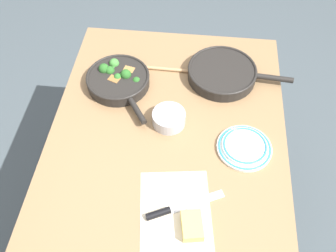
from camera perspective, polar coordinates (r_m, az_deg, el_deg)
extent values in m
plane|color=#424C51|center=(2.16, 0.00, -12.85)|extent=(14.00, 14.00, 0.00)
cube|color=olive|center=(1.50, 0.00, -0.81)|extent=(1.18, 0.93, 0.03)
cylinder|color=#BCBCC1|center=(2.15, 12.32, 3.48)|extent=(0.05, 0.05, 0.74)
cylinder|color=#BCBCC1|center=(2.19, -9.19, 5.20)|extent=(0.05, 0.05, 0.74)
cylinder|color=black|center=(1.64, -7.59, 6.91)|extent=(0.27, 0.27, 0.05)
torus|color=black|center=(1.62, -7.68, 7.49)|extent=(0.27, 0.27, 0.01)
cylinder|color=black|center=(1.50, -4.72, 2.34)|extent=(0.13, 0.09, 0.02)
cylinder|color=#205218|center=(1.67, -8.74, 7.68)|extent=(0.01, 0.01, 0.02)
sphere|color=#286023|center=(1.65, -8.85, 8.32)|extent=(0.04, 0.04, 0.04)
cylinder|color=#357027|center=(1.70, -8.09, 8.76)|extent=(0.02, 0.02, 0.02)
sphere|color=#428438|center=(1.68, -8.20, 9.43)|extent=(0.04, 0.04, 0.04)
cylinder|color=#205218|center=(1.62, -4.80, 6.37)|extent=(0.01, 0.01, 0.02)
sphere|color=#286023|center=(1.61, -4.85, 6.89)|extent=(0.03, 0.03, 0.03)
cylinder|color=#357027|center=(1.65, -6.84, 7.17)|extent=(0.01, 0.01, 0.02)
sphere|color=#428438|center=(1.64, -6.90, 7.63)|extent=(0.03, 0.03, 0.03)
cylinder|color=#205218|center=(1.68, -9.60, 7.88)|extent=(0.02, 0.02, 0.03)
sphere|color=#286023|center=(1.66, -9.73, 8.59)|extent=(0.05, 0.05, 0.05)
cylinder|color=#245B1C|center=(1.64, -7.58, 6.80)|extent=(0.01, 0.01, 0.02)
sphere|color=#2D6B28|center=(1.63, -7.66, 7.35)|extent=(0.04, 0.04, 0.04)
cylinder|color=#2C6823|center=(1.69, -8.24, 8.27)|extent=(0.01, 0.01, 0.02)
sphere|color=#387A33|center=(1.68, -8.32, 8.72)|extent=(0.03, 0.03, 0.03)
cylinder|color=#205218|center=(1.64, -6.35, 7.09)|extent=(0.02, 0.02, 0.03)
sphere|color=#286023|center=(1.62, -6.44, 7.80)|extent=(0.05, 0.05, 0.05)
cube|color=olive|center=(1.63, -8.14, 6.66)|extent=(0.05, 0.06, 0.04)
cube|color=#AD7F4C|center=(1.62, -7.21, 6.44)|extent=(0.04, 0.04, 0.03)
cube|color=olive|center=(1.64, -6.47, 7.05)|extent=(0.04, 0.05, 0.03)
cube|color=#9E703D|center=(1.64, -6.98, 7.16)|extent=(0.04, 0.04, 0.03)
cube|color=#AD7F4C|center=(1.61, -5.61, 6.07)|extent=(0.03, 0.04, 0.03)
cube|color=#9E703D|center=(1.66, -5.93, 8.14)|extent=(0.04, 0.05, 0.04)
cylinder|color=black|center=(1.67, 8.20, 7.94)|extent=(0.30, 0.30, 0.05)
torus|color=black|center=(1.65, 8.30, 8.53)|extent=(0.30, 0.30, 0.01)
cylinder|color=black|center=(1.68, 15.97, 7.02)|extent=(0.04, 0.16, 0.02)
cylinder|color=#EAD170|center=(1.67, 8.18, 7.81)|extent=(0.24, 0.24, 0.02)
cylinder|color=tan|center=(1.70, 0.27, 8.62)|extent=(0.02, 0.33, 0.02)
ellipsoid|color=tan|center=(1.69, 6.68, 8.04)|extent=(0.04, 0.06, 0.02)
cube|color=beige|center=(1.30, 1.17, -13.39)|extent=(0.36, 0.28, 0.00)
cube|color=silver|center=(1.32, 4.44, -11.45)|extent=(0.11, 0.19, 0.01)
cylinder|color=black|center=(1.29, -1.49, -13.19)|extent=(0.06, 0.09, 0.02)
cube|color=#E0C15B|center=(1.27, 3.69, -14.94)|extent=(0.11, 0.08, 0.04)
cylinder|color=silver|center=(1.45, 11.54, -3.30)|extent=(0.21, 0.21, 0.01)
torus|color=teal|center=(1.45, 11.58, -3.17)|extent=(0.20, 0.20, 0.01)
cylinder|color=silver|center=(1.45, 11.62, -3.03)|extent=(0.17, 0.17, 0.01)
torus|color=teal|center=(1.44, 11.65, -2.90)|extent=(0.17, 0.17, 0.01)
cylinder|color=#B7B7BC|center=(1.48, 0.08, 1.19)|extent=(0.13, 0.13, 0.05)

